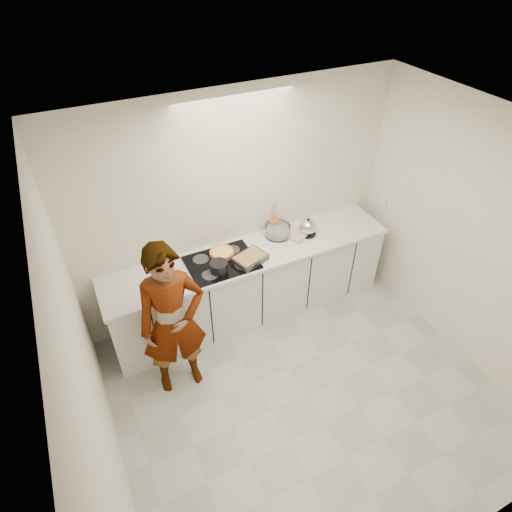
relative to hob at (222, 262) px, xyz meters
name	(u,v)px	position (x,y,z in m)	size (l,w,h in m)	color
floor	(306,395)	(0.35, -1.26, -0.92)	(3.60, 3.20, 0.00)	beige
ceiling	(337,155)	(0.35, -1.26, 1.68)	(3.60, 3.20, 0.00)	white
wall_back	(238,208)	(0.35, 0.34, 0.38)	(3.60, 0.00, 2.60)	white
wall_front	(474,489)	(0.35, -2.86, 0.38)	(3.60, 0.00, 2.60)	white
wall_left	(90,387)	(-1.45, -1.26, 0.38)	(0.00, 3.20, 2.60)	white
wall_right	(475,244)	(2.15, -1.24, 0.38)	(0.02, 3.20, 2.60)	white
base_cabinets	(251,285)	(0.35, 0.02, -0.48)	(3.20, 0.58, 0.87)	white
countertop	(251,254)	(0.35, 0.02, -0.03)	(3.24, 0.64, 0.04)	white
hob	(222,262)	(0.00, 0.00, 0.00)	(0.72, 0.54, 0.01)	black
tart_dish	(222,253)	(0.05, 0.11, 0.03)	(0.34, 0.34, 0.04)	#CB4D2C
saucepan	(219,267)	(-0.07, -0.12, 0.06)	(0.22, 0.22, 0.18)	black
baking_dish	(250,258)	(0.28, -0.11, 0.04)	(0.40, 0.34, 0.06)	silver
mixing_bowl	(278,231)	(0.76, 0.18, 0.06)	(0.31, 0.31, 0.14)	silver
tea_towel	(299,235)	(0.96, 0.05, 0.01)	(0.24, 0.17, 0.04)	white
kettle	(308,228)	(1.08, 0.05, 0.09)	(0.25, 0.25, 0.22)	black
utensil_crock	(274,225)	(0.77, 0.28, 0.06)	(0.11, 0.11, 0.14)	#CD5D2B
cook	(173,322)	(-0.70, -0.53, -0.06)	(0.63, 0.41, 1.72)	white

